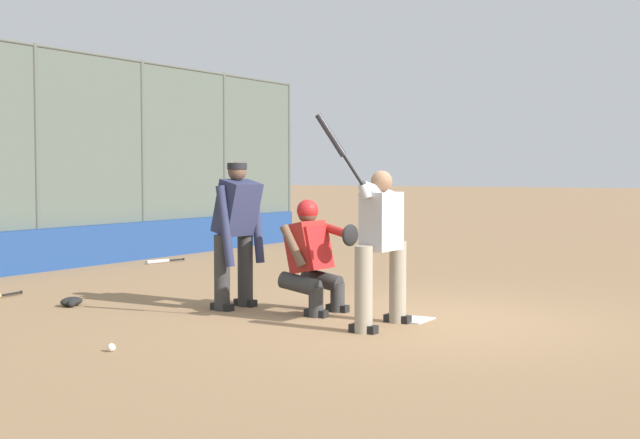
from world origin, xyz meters
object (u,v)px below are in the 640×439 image
(catcher_behind_plate, at_px, (313,254))
(fielding_glove_on_dirt, at_px, (72,302))
(baseball_loose, at_px, (111,347))
(batter_at_plate, at_px, (380,242))
(spare_bat_third_base_side, at_px, (161,261))
(umpire_home, at_px, (236,230))

(catcher_behind_plate, relative_size, fielding_glove_on_dirt, 4.21)
(catcher_behind_plate, height_order, fielding_glove_on_dirt, catcher_behind_plate)
(fielding_glove_on_dirt, xyz_separation_m, baseball_loose, (1.71, 2.28, -0.02))
(batter_at_plate, distance_m, baseball_loose, 2.84)
(batter_at_plate, xyz_separation_m, baseball_loose, (2.28, -1.48, -0.83))
(catcher_behind_plate, distance_m, baseball_loose, 2.84)
(batter_at_plate, xyz_separation_m, spare_bat_third_base_side, (-3.75, -6.14, -0.83))
(umpire_home, height_order, spare_bat_third_base_side, umpire_home)
(catcher_behind_plate, xyz_separation_m, spare_bat_third_base_side, (-3.29, -5.08, -0.62))
(umpire_home, bearing_deg, catcher_behind_plate, 107.38)
(umpire_home, bearing_deg, fielding_glove_on_dirt, -58.03)
(umpire_home, distance_m, fielding_glove_on_dirt, 2.14)
(catcher_behind_plate, bearing_deg, umpire_home, -76.08)
(umpire_home, xyz_separation_m, spare_bat_third_base_side, (-3.47, -4.15, -0.87))
(batter_at_plate, relative_size, fielding_glove_on_dirt, 7.14)
(umpire_home, relative_size, baseball_loose, 22.79)
(catcher_behind_plate, bearing_deg, fielding_glove_on_dirt, -66.20)
(catcher_behind_plate, distance_m, umpire_home, 0.97)
(fielding_glove_on_dirt, height_order, baseball_loose, fielding_glove_on_dirt)
(spare_bat_third_base_side, distance_m, fielding_glove_on_dirt, 4.93)
(batter_at_plate, xyz_separation_m, catcher_behind_plate, (-0.46, -1.07, -0.21))
(batter_at_plate, height_order, baseball_loose, batter_at_plate)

